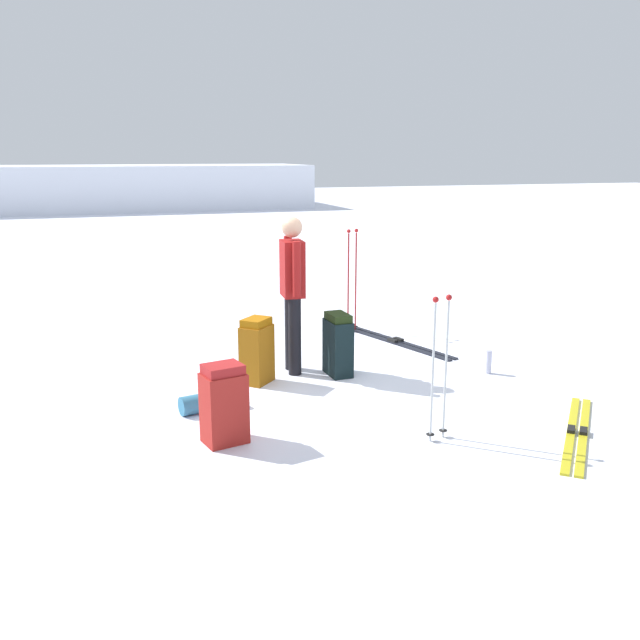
{
  "coord_description": "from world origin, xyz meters",
  "views": [
    {
      "loc": [
        -2.14,
        -6.53,
        2.35
      ],
      "look_at": [
        0.0,
        0.0,
        0.7
      ],
      "focal_mm": 39.09,
      "sensor_mm": 36.0,
      "label": 1
    }
  ],
  "objects_px": {
    "ski_pair_near": "(577,432)",
    "sleeping_mat_rolled": "(209,401)",
    "skier_standing": "(292,287)",
    "thermos_bottle": "(488,362)",
    "backpack_small_spare": "(257,351)",
    "ski_pair_far": "(396,342)",
    "ski_poles_planted_far": "(352,276)",
    "ski_poles_planted_near": "(440,361)",
    "backpack_bright": "(338,345)",
    "backpack_large_dark": "(224,405)"
  },
  "relations": [
    {
      "from": "backpack_bright",
      "to": "sleeping_mat_rolled",
      "type": "xyz_separation_m",
      "value": [
        -1.51,
        -0.65,
        -0.24
      ]
    },
    {
      "from": "ski_pair_near",
      "to": "backpack_small_spare",
      "type": "bearing_deg",
      "value": 136.16
    },
    {
      "from": "skier_standing",
      "to": "ski_pair_near",
      "type": "distance_m",
      "value": 3.21
    },
    {
      "from": "skier_standing",
      "to": "sleeping_mat_rolled",
      "type": "distance_m",
      "value": 1.66
    },
    {
      "from": "ski_pair_far",
      "to": "backpack_bright",
      "type": "bearing_deg",
      "value": -138.4
    },
    {
      "from": "backpack_small_spare",
      "to": "thermos_bottle",
      "type": "height_order",
      "value": "backpack_small_spare"
    },
    {
      "from": "ski_pair_near",
      "to": "ski_poles_planted_far",
      "type": "distance_m",
      "value": 4.03
    },
    {
      "from": "backpack_bright",
      "to": "thermos_bottle",
      "type": "distance_m",
      "value": 1.66
    },
    {
      "from": "skier_standing",
      "to": "backpack_small_spare",
      "type": "height_order",
      "value": "skier_standing"
    },
    {
      "from": "ski_pair_far",
      "to": "thermos_bottle",
      "type": "distance_m",
      "value": 1.55
    },
    {
      "from": "sleeping_mat_rolled",
      "to": "skier_standing",
      "type": "bearing_deg",
      "value": 40.22
    },
    {
      "from": "backpack_small_spare",
      "to": "ski_poles_planted_far",
      "type": "height_order",
      "value": "ski_poles_planted_far"
    },
    {
      "from": "ski_pair_near",
      "to": "backpack_bright",
      "type": "bearing_deg",
      "value": 122.64
    },
    {
      "from": "thermos_bottle",
      "to": "ski_pair_far",
      "type": "bearing_deg",
      "value": 106.3
    },
    {
      "from": "ski_pair_far",
      "to": "sleeping_mat_rolled",
      "type": "height_order",
      "value": "sleeping_mat_rolled"
    },
    {
      "from": "backpack_small_spare",
      "to": "ski_poles_planted_far",
      "type": "distance_m",
      "value": 2.45
    },
    {
      "from": "ski_pair_near",
      "to": "ski_poles_planted_near",
      "type": "relative_size",
      "value": 1.19
    },
    {
      "from": "skier_standing",
      "to": "thermos_bottle",
      "type": "relative_size",
      "value": 6.54
    },
    {
      "from": "backpack_large_dark",
      "to": "skier_standing",
      "type": "bearing_deg",
      "value": 57.41
    },
    {
      "from": "skier_standing",
      "to": "backpack_large_dark",
      "type": "distance_m",
      "value": 2.09
    },
    {
      "from": "sleeping_mat_rolled",
      "to": "thermos_bottle",
      "type": "bearing_deg",
      "value": 3.31
    },
    {
      "from": "backpack_bright",
      "to": "backpack_small_spare",
      "type": "bearing_deg",
      "value": 179.1
    },
    {
      "from": "ski_pair_near",
      "to": "ski_poles_planted_far",
      "type": "xyz_separation_m",
      "value": [
        -0.59,
        3.92,
        0.75
      ]
    },
    {
      "from": "skier_standing",
      "to": "thermos_bottle",
      "type": "height_order",
      "value": "skier_standing"
    },
    {
      "from": "ski_pair_far",
      "to": "ski_poles_planted_near",
      "type": "relative_size",
      "value": 1.57
    },
    {
      "from": "ski_pair_near",
      "to": "backpack_bright",
      "type": "relative_size",
      "value": 2.15
    },
    {
      "from": "skier_standing",
      "to": "ski_pair_near",
      "type": "xyz_separation_m",
      "value": [
        1.84,
        -2.45,
        -0.94
      ]
    },
    {
      "from": "backpack_large_dark",
      "to": "ski_pair_near",
      "type": "bearing_deg",
      "value": -14.88
    },
    {
      "from": "skier_standing",
      "to": "ski_pair_far",
      "type": "height_order",
      "value": "skier_standing"
    },
    {
      "from": "backpack_bright",
      "to": "backpack_small_spare",
      "type": "xyz_separation_m",
      "value": [
        -0.89,
        0.01,
        0.0
      ]
    },
    {
      "from": "skier_standing",
      "to": "sleeping_mat_rolled",
      "type": "height_order",
      "value": "skier_standing"
    },
    {
      "from": "ski_poles_planted_near",
      "to": "backpack_bright",
      "type": "bearing_deg",
      "value": 96.06
    },
    {
      "from": "ski_pair_far",
      "to": "thermos_bottle",
      "type": "xyz_separation_m",
      "value": [
        0.43,
        -1.49,
        0.12
      ]
    },
    {
      "from": "backpack_small_spare",
      "to": "sleeping_mat_rolled",
      "type": "xyz_separation_m",
      "value": [
        -0.62,
        -0.67,
        -0.25
      ]
    },
    {
      "from": "ski_pair_far",
      "to": "sleeping_mat_rolled",
      "type": "relative_size",
      "value": 3.53
    },
    {
      "from": "skier_standing",
      "to": "backpack_small_spare",
      "type": "bearing_deg",
      "value": -152.04
    },
    {
      "from": "ski_pair_near",
      "to": "thermos_bottle",
      "type": "height_order",
      "value": "thermos_bottle"
    },
    {
      "from": "sleeping_mat_rolled",
      "to": "thermos_bottle",
      "type": "relative_size",
      "value": 2.12
    },
    {
      "from": "ski_pair_near",
      "to": "sleeping_mat_rolled",
      "type": "xyz_separation_m",
      "value": [
        -2.91,
        1.54,
        0.08
      ]
    },
    {
      "from": "backpack_bright",
      "to": "backpack_small_spare",
      "type": "relative_size",
      "value": 0.99
    },
    {
      "from": "ski_pair_near",
      "to": "backpack_small_spare",
      "type": "relative_size",
      "value": 2.12
    },
    {
      "from": "ski_pair_near",
      "to": "ski_poles_planted_far",
      "type": "relative_size",
      "value": 1.06
    },
    {
      "from": "backpack_bright",
      "to": "ski_poles_planted_near",
      "type": "distance_m",
      "value": 1.96
    },
    {
      "from": "backpack_small_spare",
      "to": "sleeping_mat_rolled",
      "type": "bearing_deg",
      "value": -132.74
    },
    {
      "from": "ski_pair_near",
      "to": "ski_poles_planted_far",
      "type": "height_order",
      "value": "ski_poles_planted_far"
    },
    {
      "from": "backpack_large_dark",
      "to": "ski_poles_planted_far",
      "type": "relative_size",
      "value": 0.49
    },
    {
      "from": "backpack_small_spare",
      "to": "ski_pair_far",
      "type": "bearing_deg",
      "value": 26.15
    },
    {
      "from": "ski_pair_near",
      "to": "thermos_bottle",
      "type": "xyz_separation_m",
      "value": [
        0.17,
        1.72,
        0.12
      ]
    },
    {
      "from": "skier_standing",
      "to": "backpack_bright",
      "type": "distance_m",
      "value": 0.8
    },
    {
      "from": "backpack_small_spare",
      "to": "thermos_bottle",
      "type": "distance_m",
      "value": 2.53
    }
  ]
}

